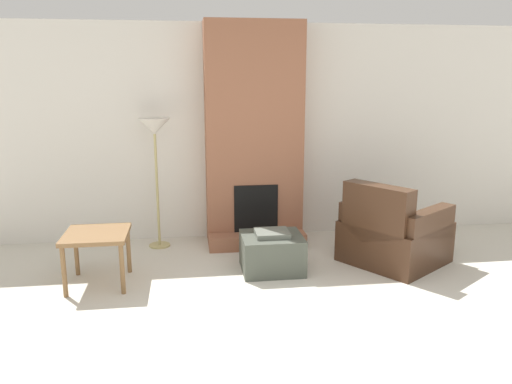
{
  "coord_description": "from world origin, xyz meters",
  "views": [
    {
      "loc": [
        -0.78,
        -2.88,
        1.97
      ],
      "look_at": [
        0.0,
        2.79,
        0.65
      ],
      "focal_mm": 35.0,
      "sensor_mm": 36.0,
      "label": 1
    }
  ],
  "objects_px": {
    "floor_lamp_left": "(155,134)",
    "ottoman": "(272,252)",
    "side_table": "(97,240)",
    "armchair": "(391,237)"
  },
  "relations": [
    {
      "from": "armchair",
      "to": "ottoman",
      "type": "bearing_deg",
      "value": 57.02
    },
    {
      "from": "armchair",
      "to": "floor_lamp_left",
      "type": "xyz_separation_m",
      "value": [
        -2.51,
        0.9,
        1.04
      ]
    },
    {
      "from": "ottoman",
      "to": "side_table",
      "type": "height_order",
      "value": "side_table"
    },
    {
      "from": "ottoman",
      "to": "floor_lamp_left",
      "type": "xyz_separation_m",
      "value": [
        -1.2,
        0.94,
        1.14
      ]
    },
    {
      "from": "ottoman",
      "to": "side_table",
      "type": "xyz_separation_m",
      "value": [
        -1.73,
        -0.12,
        0.25
      ]
    },
    {
      "from": "ottoman",
      "to": "armchair",
      "type": "relative_size",
      "value": 0.49
    },
    {
      "from": "armchair",
      "to": "floor_lamp_left",
      "type": "relative_size",
      "value": 0.84
    },
    {
      "from": "floor_lamp_left",
      "to": "ottoman",
      "type": "bearing_deg",
      "value": -38.0
    },
    {
      "from": "floor_lamp_left",
      "to": "side_table",
      "type": "bearing_deg",
      "value": -116.43
    },
    {
      "from": "ottoman",
      "to": "floor_lamp_left",
      "type": "relative_size",
      "value": 0.41
    }
  ]
}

